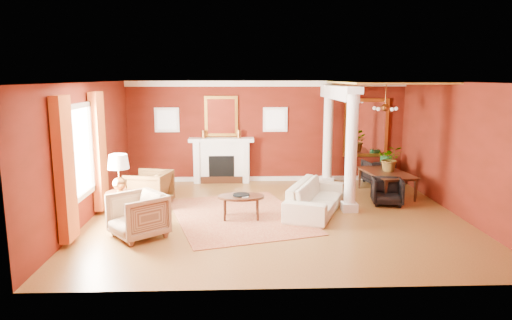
{
  "coord_description": "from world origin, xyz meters",
  "views": [
    {
      "loc": [
        -0.79,
        -9.61,
        3.01
      ],
      "look_at": [
        -0.41,
        0.56,
        1.15
      ],
      "focal_mm": 32.0,
      "sensor_mm": 36.0,
      "label": 1
    }
  ],
  "objects_px": {
    "side_table": "(119,178)",
    "sofa": "(316,192)",
    "armchair_stripe": "(138,213)",
    "armchair_leopard": "(149,187)",
    "coffee_table": "(241,198)",
    "dining_table": "(388,177)"
  },
  "relations": [
    {
      "from": "armchair_leopard",
      "to": "side_table",
      "type": "relative_size",
      "value": 0.63
    },
    {
      "from": "coffee_table",
      "to": "dining_table",
      "type": "relative_size",
      "value": 0.58
    },
    {
      "from": "armchair_leopard",
      "to": "dining_table",
      "type": "distance_m",
      "value": 6.0
    },
    {
      "from": "coffee_table",
      "to": "dining_table",
      "type": "bearing_deg",
      "value": 26.26
    },
    {
      "from": "armchair_leopard",
      "to": "side_table",
      "type": "bearing_deg",
      "value": -0.79
    },
    {
      "from": "coffee_table",
      "to": "dining_table",
      "type": "height_order",
      "value": "dining_table"
    },
    {
      "from": "sofa",
      "to": "side_table",
      "type": "xyz_separation_m",
      "value": [
        -4.17,
        -0.72,
        0.53
      ]
    },
    {
      "from": "coffee_table",
      "to": "side_table",
      "type": "xyz_separation_m",
      "value": [
        -2.48,
        -0.31,
        0.53
      ]
    },
    {
      "from": "sofa",
      "to": "armchair_leopard",
      "type": "distance_m",
      "value": 3.89
    },
    {
      "from": "side_table",
      "to": "dining_table",
      "type": "xyz_separation_m",
      "value": [
        6.27,
        2.18,
        -0.51
      ]
    },
    {
      "from": "sofa",
      "to": "armchair_stripe",
      "type": "bearing_deg",
      "value": 135.0
    },
    {
      "from": "side_table",
      "to": "dining_table",
      "type": "height_order",
      "value": "side_table"
    },
    {
      "from": "armchair_leopard",
      "to": "coffee_table",
      "type": "distance_m",
      "value": 2.38
    },
    {
      "from": "coffee_table",
      "to": "side_table",
      "type": "bearing_deg",
      "value": -172.82
    },
    {
      "from": "side_table",
      "to": "dining_table",
      "type": "relative_size",
      "value": 0.86
    },
    {
      "from": "sofa",
      "to": "armchair_stripe",
      "type": "distance_m",
      "value": 3.94
    },
    {
      "from": "armchair_leopard",
      "to": "dining_table",
      "type": "height_order",
      "value": "dining_table"
    },
    {
      "from": "armchair_stripe",
      "to": "coffee_table",
      "type": "distance_m",
      "value": 2.25
    },
    {
      "from": "side_table",
      "to": "sofa",
      "type": "bearing_deg",
      "value": 9.86
    },
    {
      "from": "sofa",
      "to": "side_table",
      "type": "bearing_deg",
      "value": 122.41
    },
    {
      "from": "armchair_leopard",
      "to": "armchair_stripe",
      "type": "relative_size",
      "value": 0.99
    },
    {
      "from": "armchair_leopard",
      "to": "side_table",
      "type": "xyz_separation_m",
      "value": [
        -0.33,
        -1.33,
        0.52
      ]
    }
  ]
}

